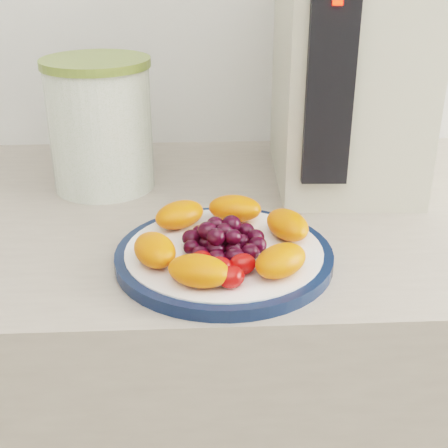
{
  "coord_description": "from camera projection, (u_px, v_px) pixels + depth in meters",
  "views": [
    {
      "loc": [
        -0.08,
        0.39,
        1.26
      ],
      "look_at": [
        -0.05,
        1.03,
        0.95
      ],
      "focal_mm": 50.0,
      "sensor_mm": 36.0,
      "label": 1
    }
  ],
  "objects": [
    {
      "name": "counter",
      "position": [
        249.0,
        442.0,
        1.08
      ],
      "size": [
        3.5,
        0.6,
        0.9
      ],
      "primitive_type": "cube",
      "color": "#A39686",
      "rests_on": "floor"
    },
    {
      "name": "canister",
      "position": [
        101.0,
        129.0,
        0.92
      ],
      "size": [
        0.19,
        0.19,
        0.18
      ],
      "primitive_type": "cylinder",
      "rotation": [
        0.0,
        0.0,
        0.29
      ],
      "color": "#41641C",
      "rests_on": "counter"
    },
    {
      "name": "canister_lid",
      "position": [
        95.0,
        63.0,
        0.88
      ],
      "size": [
        0.2,
        0.2,
        0.01
      ],
      "primitive_type": "cylinder",
      "rotation": [
        0.0,
        0.0,
        0.29
      ],
      "color": "olive",
      "rests_on": "canister"
    },
    {
      "name": "appliance_body",
      "position": [
        348.0,
        66.0,
        0.92
      ],
      "size": [
        0.21,
        0.29,
        0.35
      ],
      "primitive_type": "cube",
      "rotation": [
        0.0,
        0.0,
        -0.05
      ],
      "color": "beige",
      "rests_on": "counter"
    },
    {
      "name": "appliance_led",
      "position": [
        338.0,
        3.0,
        0.73
      ],
      "size": [
        0.01,
        0.01,
        0.01
      ],
      "primitive_type": "cube",
      "rotation": [
        0.0,
        0.0,
        -0.05
      ],
      "color": "#FF0C05",
      "rests_on": "appliance_panel"
    },
    {
      "name": "appliance_panel",
      "position": [
        330.0,
        85.0,
        0.79
      ],
      "size": [
        0.06,
        0.02,
        0.26
      ],
      "primitive_type": "cube",
      "rotation": [
        0.0,
        0.0,
        -0.05
      ],
      "color": "black",
      "rests_on": "appliance_body"
    },
    {
      "name": "plate_face",
      "position": [
        224.0,
        256.0,
        0.74
      ],
      "size": [
        0.23,
        0.23,
        0.02
      ],
      "primitive_type": "cylinder",
      "color": "white",
      "rests_on": "counter"
    },
    {
      "name": "plate_rim",
      "position": [
        224.0,
        256.0,
        0.74
      ],
      "size": [
        0.26,
        0.26,
        0.01
      ],
      "primitive_type": "cylinder",
      "color": "#0E1C3A",
      "rests_on": "counter"
    },
    {
      "name": "fruit_plate",
      "position": [
        223.0,
        239.0,
        0.72
      ],
      "size": [
        0.22,
        0.22,
        0.04
      ],
      "color": "#F34B09",
      "rests_on": "plate_face"
    }
  ]
}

